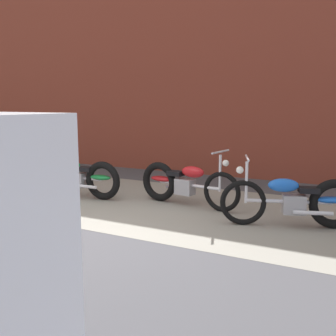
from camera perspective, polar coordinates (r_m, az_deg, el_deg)
The scene contains 6 objects.
ground_plane at distance 5.83m, azimuth -11.35°, elevation -8.82°, with size 80.00×80.00×0.00m, color #47474C.
sidewalk_slab at distance 7.22m, azimuth -2.61°, elevation -5.10°, with size 36.00×3.50×0.01m, color gray.
brick_building_wall at distance 10.20m, azimuth 7.39°, elevation 16.02°, with size 36.00×0.50×6.01m, color brown.
motorcycle_green at distance 7.78m, azimuth -12.45°, elevation -1.28°, with size 2.01×0.58×1.03m.
motorcycle_red at distance 7.04m, azimuth 1.94°, elevation -2.15°, with size 2.00×0.63×1.03m.
motorcycle_blue at distance 6.08m, azimuth 18.42°, elevation -4.49°, with size 1.92×0.89×1.03m.
Camera 1 is at (3.51, -4.30, 1.79)m, focal length 42.29 mm.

